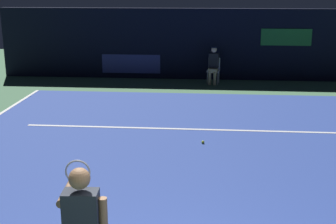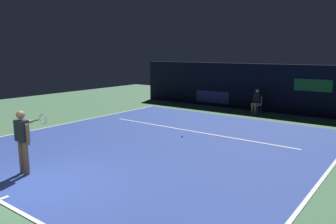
{
  "view_description": "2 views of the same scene",
  "coord_description": "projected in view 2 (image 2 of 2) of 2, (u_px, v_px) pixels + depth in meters",
  "views": [
    {
      "loc": [
        0.21,
        -3.89,
        3.5
      ],
      "look_at": [
        -0.59,
        5.46,
        0.88
      ],
      "focal_mm": 49.74,
      "sensor_mm": 36.0,
      "label": 1
    },
    {
      "loc": [
        7.08,
        -4.08,
        3.23
      ],
      "look_at": [
        -0.33,
        5.73,
        0.98
      ],
      "focal_mm": 35.1,
      "sensor_mm": 36.0,
      "label": 2
    }
  ],
  "objects": [
    {
      "name": "tennis_ball",
      "position": [
        182.0,
        136.0,
        12.59
      ],
      "size": [
        0.07,
        0.07,
        0.07
      ],
      "primitive_type": "sphere",
      "color": "#CCE033",
      "rests_on": "court_surface"
    },
    {
      "name": "line_sideline_right",
      "position": [
        69.0,
        123.0,
        15.08
      ],
      "size": [
        0.1,
        11.89,
        0.01
      ],
      "primitive_type": "cube",
      "color": "white",
      "rests_on": "court_surface"
    },
    {
      "name": "back_wall",
      "position": [
        256.0,
        87.0,
        18.28
      ],
      "size": [
        15.12,
        0.33,
        2.6
      ],
      "color": "black",
      "rests_on": "ground"
    },
    {
      "name": "line_sideline_left",
      "position": [
        325.0,
        176.0,
        8.64
      ],
      "size": [
        0.1,
        11.89,
        0.01
      ],
      "primitive_type": "cube",
      "color": "white",
      "rests_on": "court_surface"
    },
    {
      "name": "line_judge_on_chair",
      "position": [
        256.0,
        101.0,
        17.44
      ],
      "size": [
        0.49,
        0.57,
        1.32
      ],
      "color": "white",
      "rests_on": "ground"
    },
    {
      "name": "line_centre_mark",
      "position": [
        2.0,
        198.0,
        7.31
      ],
      "size": [
        0.1,
        0.3,
        0.01
      ],
      "primitive_type": "cube",
      "color": "white",
      "rests_on": "court_surface"
    },
    {
      "name": "line_service",
      "position": [
        193.0,
        131.0,
        13.49
      ],
      "size": [
        8.56,
        0.1,
        0.01
      ],
      "primitive_type": "cube",
      "color": "white",
      "rests_on": "court_surface"
    },
    {
      "name": "ground_plane",
      "position": [
        162.0,
        143.0,
        11.86
      ],
      "size": [
        31.32,
        31.32,
        0.0
      ],
      "primitive_type": "plane",
      "color": "#4C7A56"
    },
    {
      "name": "court_surface",
      "position": [
        162.0,
        142.0,
        11.86
      ],
      "size": [
        10.98,
        11.89,
        0.01
      ],
      "primitive_type": "cube",
      "color": "#2D479E",
      "rests_on": "ground"
    },
    {
      "name": "tennis_player",
      "position": [
        23.0,
        138.0,
        8.66
      ],
      "size": [
        0.66,
        0.93,
        1.73
      ],
      "color": "#8C6647",
      "rests_on": "ground"
    }
  ]
}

